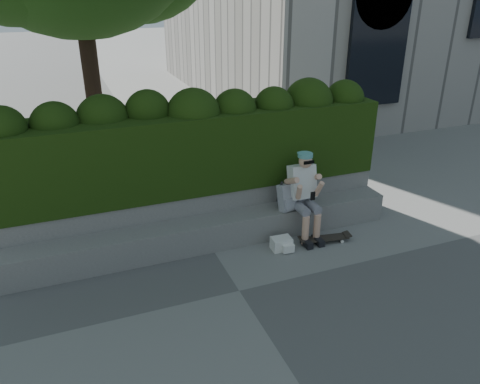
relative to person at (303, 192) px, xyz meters
name	(u,v)px	position (x,y,z in m)	size (l,w,h in m)	color
ground	(239,291)	(-1.49, -1.07, -0.75)	(80.00, 80.00, 0.00)	slate
bench_ledge	(210,233)	(-1.49, 0.18, -0.53)	(6.00, 0.45, 0.45)	gray
planter_wall	(200,211)	(-1.49, 0.66, -0.38)	(6.00, 0.50, 0.75)	gray
hedge	(194,149)	(-1.49, 0.88, 0.60)	(6.00, 1.00, 1.20)	black
person	(303,192)	(0.00, 0.00, 0.00)	(0.40, 0.76, 1.38)	slate
skateboard	(325,238)	(0.22, -0.37, -0.69)	(0.77, 0.30, 0.08)	black
backpack_plaid	(288,197)	(-0.23, 0.08, -0.09)	(0.29, 0.15, 0.42)	silver
backpack_ground	(281,244)	(-0.51, -0.31, -0.66)	(0.30, 0.21, 0.19)	white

